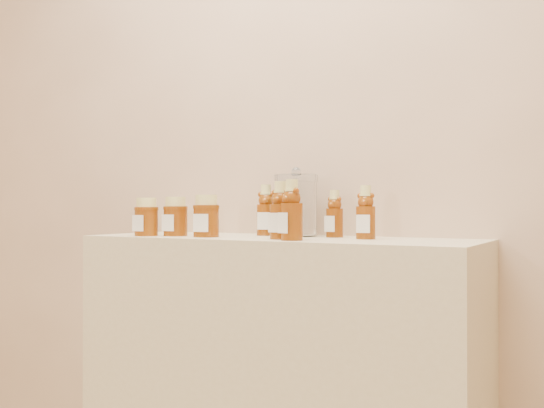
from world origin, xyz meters
The scene contains 11 objects.
wall_back centered at (0.00, 1.75, 1.35)m, with size 3.50×0.02×2.70m, color tan.
display_table centered at (0.00, 1.55, 0.45)m, with size 1.20×0.40×0.90m, color #C6B991.
bear_bottle_back_left centered at (-0.09, 1.64, 0.99)m, with size 0.06×0.06×0.18m, color #642A07, non-canonical shape.
bear_bottle_back_mid centered at (0.15, 1.64, 0.98)m, with size 0.05×0.05×0.16m, color #642A07, non-canonical shape.
bear_bottle_back_right centered at (0.27, 1.59, 0.99)m, with size 0.06×0.06×0.17m, color #642A07, non-canonical shape.
bear_bottle_front_left centered at (0.06, 1.46, 0.99)m, with size 0.06×0.06×0.18m, color #642A07, non-canonical shape.
bear_bottle_front_right centered at (0.12, 1.42, 0.99)m, with size 0.06×0.06×0.19m, color #642A07, non-canonical shape.
honey_jar_left centered at (-0.32, 1.48, 0.96)m, with size 0.08×0.08×0.12m, color #642A07, non-canonical shape.
honey_jar_back centered at (-0.20, 1.46, 0.96)m, with size 0.08×0.08×0.13m, color #642A07, non-canonical shape.
honey_jar_front centered at (-0.40, 1.43, 0.96)m, with size 0.08×0.08×0.12m, color #642A07, non-canonical shape.
glass_canister centered at (0.02, 1.64, 1.00)m, with size 0.14×0.14×0.21m, color white, non-canonical shape.
Camera 1 is at (0.90, -0.03, 0.99)m, focal length 40.00 mm.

